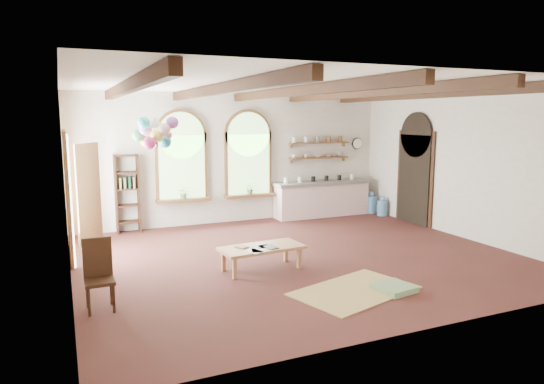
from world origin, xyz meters
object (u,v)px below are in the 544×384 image
side_chair (100,290)px  coffee_table (262,249)px  kitchen_counter (322,198)px  balloon_cluster (155,132)px

side_chair → coffee_table: bearing=15.6°
kitchen_counter → coffee_table: 4.87m
coffee_table → side_chair: side_chair is taller
kitchen_counter → side_chair: bearing=-143.5°
kitchen_counter → balloon_cluster: balloon_cluster is taller
kitchen_counter → coffee_table: bearing=-131.6°
side_chair → balloon_cluster: balloon_cluster is taller
balloon_cluster → kitchen_counter: bearing=23.5°
coffee_table → side_chair: 2.82m
kitchen_counter → coffee_table: size_ratio=1.80×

